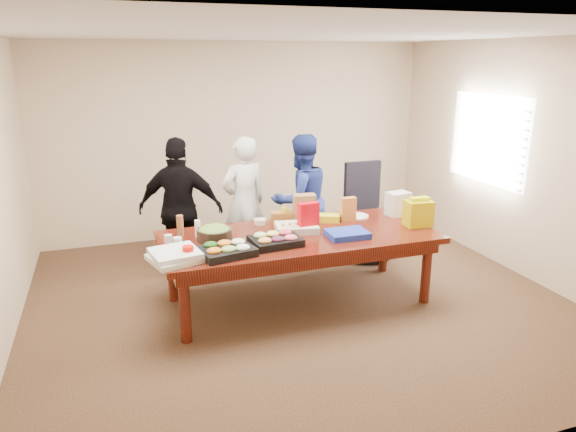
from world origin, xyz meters
name	(u,v)px	position (x,y,z in m)	size (l,w,h in m)	color
floor	(299,302)	(0.00, 0.00, -0.01)	(5.50, 5.00, 0.02)	#47301E
ceiling	(300,32)	(0.00, 0.00, 2.71)	(5.50, 5.00, 0.02)	white
wall_back	(239,140)	(0.00, 2.50, 1.35)	(5.50, 0.04, 2.70)	beige
wall_front	(453,269)	(0.00, -2.50, 1.35)	(5.50, 0.04, 2.70)	beige
wall_right	(523,160)	(2.75, 0.00, 1.35)	(0.04, 5.00, 2.70)	beige
window_panel	(488,140)	(2.72, 0.60, 1.50)	(0.03, 1.40, 1.10)	white
window_blinds	(485,140)	(2.68, 0.60, 1.50)	(0.04, 1.36, 1.00)	beige
conference_table	(299,268)	(0.00, 0.00, 0.38)	(2.80, 1.20, 0.75)	#4C1C0F
office_chair	(369,214)	(1.28, 0.90, 0.58)	(0.59, 0.59, 1.16)	black
person_center	(244,203)	(-0.28, 1.16, 0.80)	(0.59, 0.38, 1.61)	silver
person_right	(301,200)	(0.40, 1.04, 0.81)	(0.79, 0.61, 1.62)	navy
person_left	(181,209)	(-1.05, 1.07, 0.82)	(0.96, 0.40, 1.64)	black
veggie_tray	(227,251)	(-0.83, -0.33, 0.79)	(0.48, 0.37, 0.07)	black
fruit_tray	(275,241)	(-0.32, -0.22, 0.79)	(0.47, 0.36, 0.07)	black
sheet_cake	(297,228)	(0.01, 0.10, 0.79)	(0.43, 0.32, 0.07)	silver
salad_bowl	(215,234)	(-0.85, 0.12, 0.81)	(0.35, 0.35, 0.11)	black
chip_bag_blue	(347,234)	(0.43, -0.23, 0.78)	(0.40, 0.30, 0.06)	#1A33A4
chip_bag_red	(308,217)	(0.12, 0.04, 0.91)	(0.21, 0.09, 0.31)	red
chip_bag_yellow	(419,212)	(1.30, -0.15, 0.91)	(0.21, 0.08, 0.32)	#DBE905
chip_bag_orange	(348,209)	(0.67, 0.26, 0.88)	(0.17, 0.08, 0.26)	#C97734
mayo_jar	(311,218)	(0.23, 0.26, 0.83)	(0.10, 0.10, 0.15)	white
mustard_bottle	(284,215)	(-0.02, 0.41, 0.84)	(0.06, 0.06, 0.18)	gold
dressing_bottle	(180,226)	(-1.15, 0.34, 0.86)	(0.07, 0.07, 0.22)	brown
ranch_bottle	(198,229)	(-0.99, 0.26, 0.84)	(0.06, 0.06, 0.17)	white
banana_bunch	(329,218)	(0.46, 0.30, 0.79)	(0.24, 0.14, 0.08)	yellow
bread_loaf	(285,217)	(-0.01, 0.42, 0.81)	(0.30, 0.13, 0.12)	#976025
kraft_bag	(304,208)	(0.20, 0.37, 0.91)	(0.24, 0.14, 0.31)	olive
red_cup	(188,253)	(-1.18, -0.36, 0.82)	(0.10, 0.10, 0.13)	red
clear_cup_a	(178,243)	(-1.23, -0.04, 0.81)	(0.08, 0.08, 0.12)	silver
clear_cup_b	(168,240)	(-1.30, 0.10, 0.80)	(0.08, 0.08, 0.10)	silver
pizza_box_lower	(174,259)	(-1.30, -0.33, 0.77)	(0.41, 0.41, 0.05)	silver
pizza_box_upper	(175,253)	(-1.29, -0.32, 0.82)	(0.41, 0.41, 0.05)	silver
plate_a	(356,216)	(0.82, 0.36, 0.76)	(0.28, 0.28, 0.02)	white
plate_b	(319,216)	(0.44, 0.52, 0.76)	(0.22, 0.22, 0.01)	white
dip_bowl_a	(318,217)	(0.38, 0.41, 0.78)	(0.14, 0.14, 0.06)	white
dip_bowl_b	(260,222)	(-0.28, 0.46, 0.78)	(0.13, 0.13, 0.05)	beige
grocery_bag_white	(398,204)	(1.30, 0.27, 0.88)	(0.25, 0.18, 0.27)	silver
grocery_bag_yellow	(418,213)	(1.30, -0.15, 0.89)	(0.28, 0.19, 0.28)	#D5BF06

